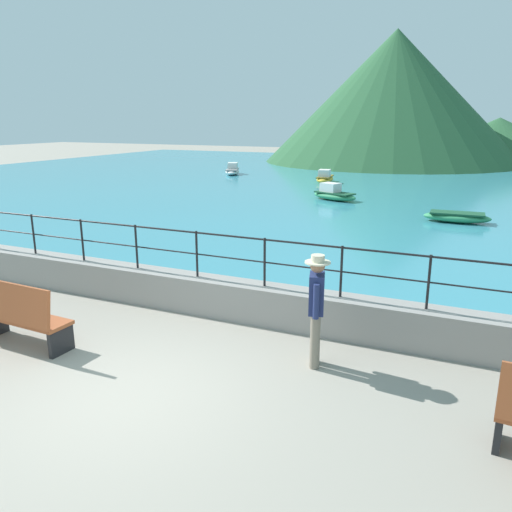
{
  "coord_description": "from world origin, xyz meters",
  "views": [
    {
      "loc": [
        4.17,
        -4.88,
        3.65
      ],
      "look_at": [
        0.31,
        3.7,
        1.1
      ],
      "focal_mm": 35.53,
      "sensor_mm": 36.0,
      "label": 1
    }
  ],
  "objects_px": {
    "bench_main": "(19,315)",
    "boat_0": "(325,178)",
    "person_walking": "(316,305)",
    "boat_2": "(232,170)",
    "boat_3": "(334,194)",
    "boat_1": "(457,217)"
  },
  "relations": [
    {
      "from": "person_walking",
      "to": "boat_2",
      "type": "xyz_separation_m",
      "value": [
        -13.45,
        23.86,
        -0.65
      ]
    },
    {
      "from": "bench_main",
      "to": "person_walking",
      "type": "height_order",
      "value": "person_walking"
    },
    {
      "from": "bench_main",
      "to": "boat_0",
      "type": "relative_size",
      "value": 0.72
    },
    {
      "from": "boat_0",
      "to": "boat_3",
      "type": "bearing_deg",
      "value": -69.82
    },
    {
      "from": "person_walking",
      "to": "boat_2",
      "type": "height_order",
      "value": "person_walking"
    },
    {
      "from": "bench_main",
      "to": "boat_2",
      "type": "relative_size",
      "value": 0.7
    },
    {
      "from": "boat_1",
      "to": "bench_main",
      "type": "bearing_deg",
      "value": -113.28
    },
    {
      "from": "person_walking",
      "to": "boat_3",
      "type": "bearing_deg",
      "value": 104.76
    },
    {
      "from": "person_walking",
      "to": "boat_1",
      "type": "xyz_separation_m",
      "value": [
        1.32,
        12.48,
        -0.72
      ]
    },
    {
      "from": "boat_1",
      "to": "boat_2",
      "type": "distance_m",
      "value": 18.65
    },
    {
      "from": "boat_2",
      "to": "boat_3",
      "type": "height_order",
      "value": "same"
    },
    {
      "from": "bench_main",
      "to": "person_walking",
      "type": "relative_size",
      "value": 0.98
    },
    {
      "from": "boat_0",
      "to": "boat_2",
      "type": "distance_m",
      "value": 7.22
    },
    {
      "from": "bench_main",
      "to": "boat_3",
      "type": "relative_size",
      "value": 0.7
    },
    {
      "from": "person_walking",
      "to": "boat_1",
      "type": "distance_m",
      "value": 12.57
    },
    {
      "from": "boat_3",
      "to": "bench_main",
      "type": "bearing_deg",
      "value": -91.6
    },
    {
      "from": "boat_0",
      "to": "boat_2",
      "type": "bearing_deg",
      "value": 165.41
    },
    {
      "from": "person_walking",
      "to": "boat_1",
      "type": "bearing_deg",
      "value": 83.94
    },
    {
      "from": "boat_2",
      "to": "boat_3",
      "type": "distance_m",
      "value": 12.35
    },
    {
      "from": "bench_main",
      "to": "boat_1",
      "type": "distance_m",
      "value": 15.05
    },
    {
      "from": "person_walking",
      "to": "boat_0",
      "type": "distance_m",
      "value": 22.98
    },
    {
      "from": "boat_2",
      "to": "boat_3",
      "type": "relative_size",
      "value": 1.0
    }
  ]
}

